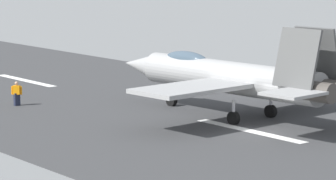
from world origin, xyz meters
name	(u,v)px	position (x,y,z in m)	size (l,w,h in m)	color
ground_plane	(262,134)	(0.00, 0.00, 0.00)	(400.00, 400.00, 0.00)	slate
runway_strip	(263,134)	(-0.02, 0.00, 0.01)	(240.00, 26.00, 0.02)	#37383A
fighter_jet	(229,76)	(4.81, -1.99, 2.42)	(17.69, 14.95, 5.62)	#9C9C9C
crew_person	(17,94)	(15.97, 5.95, 0.78)	(0.54, 0.51, 1.56)	#1E2338
marker_cone_mid	(307,89)	(8.21, -12.45, 0.28)	(0.44, 0.44, 0.55)	orange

